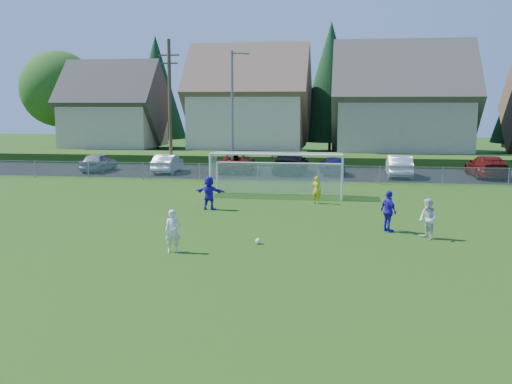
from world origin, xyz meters
TOP-DOWN VIEW (x-y plane):
  - ground at (0.00, 0.00)m, footprint 160.00×160.00m
  - asphalt_lot at (0.00, 27.50)m, footprint 60.00×60.00m
  - grass_embankment at (0.00, 35.00)m, footprint 70.00×6.00m
  - soccer_ball at (0.65, 4.22)m, footprint 0.22×0.22m
  - player_white_a at (-2.13, 2.56)m, footprint 0.64×0.52m
  - player_white_b at (7.02, 6.03)m, footprint 0.90×0.97m
  - player_blue_a at (5.60, 7.17)m, footprint 0.85×1.07m
  - player_blue_b at (-2.82, 11.16)m, footprint 1.61×0.77m
  - goalkeeper at (2.34, 13.80)m, footprint 0.61×0.50m
  - car_a at (-15.13, 26.39)m, footprint 1.72×4.21m
  - car_b at (-9.57, 26.29)m, footprint 1.63×4.29m
  - car_c at (-4.45, 27.46)m, footprint 2.86×5.49m
  - car_d at (-0.31, 27.32)m, footprint 2.55×5.65m
  - car_e at (2.84, 26.97)m, footprint 2.13×4.25m
  - car_f at (7.59, 26.29)m, footprint 1.68×4.75m
  - car_g at (13.73, 26.88)m, footprint 2.34×5.42m
  - soccer_goal at (0.00, 16.05)m, footprint 7.42×1.90m
  - chainlink_fence at (0.00, 22.00)m, footprint 52.06×0.06m
  - streetlight at (-4.45, 26.00)m, footprint 1.38×0.18m
  - utility_pole at (-9.50, 27.00)m, footprint 1.60×0.26m
  - houses_row at (1.97, 42.46)m, footprint 53.90×11.45m
  - tree_row at (1.04, 48.74)m, footprint 65.98×12.36m

SIDE VIEW (x-z plane):
  - ground at x=0.00m, z-range 0.00..0.00m
  - asphalt_lot at x=0.00m, z-range 0.01..0.01m
  - soccer_ball at x=0.65m, z-range 0.00..0.22m
  - grass_embankment at x=0.00m, z-range 0.00..0.80m
  - chainlink_fence at x=0.00m, z-range 0.03..1.23m
  - car_e at x=2.84m, z-range 0.00..1.39m
  - car_b at x=-9.57m, z-range 0.00..1.40m
  - car_a at x=-15.13m, z-range 0.00..1.43m
  - goalkeeper at x=2.34m, z-range 0.00..1.43m
  - car_c at x=-4.45m, z-range 0.00..1.48m
  - player_white_a at x=-2.13m, z-range 0.00..1.51m
  - car_g at x=13.73m, z-range 0.00..1.55m
  - car_f at x=7.59m, z-range 0.00..1.56m
  - player_white_b at x=7.02m, z-range 0.00..1.59m
  - car_d at x=-0.31m, z-range 0.00..1.61m
  - player_blue_b at x=-2.82m, z-range 0.00..1.66m
  - player_blue_a at x=5.60m, z-range 0.00..1.70m
  - soccer_goal at x=0.00m, z-range 0.38..2.88m
  - streetlight at x=-4.45m, z-range 0.34..9.34m
  - utility_pole at x=-9.50m, z-range 0.15..10.15m
  - tree_row at x=1.04m, z-range 0.01..13.81m
  - houses_row at x=1.97m, z-range 0.69..13.97m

